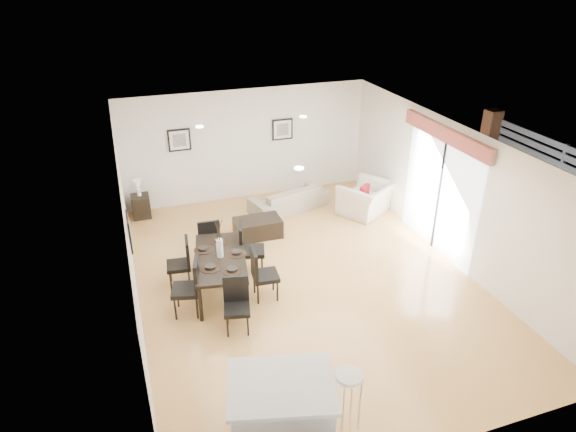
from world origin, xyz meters
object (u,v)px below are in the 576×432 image
object	(u,v)px
side_table	(141,206)
bar_stool	(349,381)
sofa	(289,198)
armchair	(366,198)
coffee_table	(258,228)
dining_chair_foot	(209,238)
dining_chair_wfar	(183,260)
dining_chair_enear	(261,271)
dining_table	(221,260)
dining_chair_efar	(247,246)
dining_chair_head	(237,301)
kitchen_island	(282,411)
dining_chair_wnear	(191,284)

from	to	relation	value
side_table	bar_stool	size ratio (longest dim) A/B	0.70
sofa	armchair	xyz separation A→B (m)	(1.63, -0.80, 0.10)
coffee_table	side_table	xyz separation A→B (m)	(-2.30, 1.75, 0.07)
armchair	dining_chair_foot	size ratio (longest dim) A/B	1.22
dining_chair_wfar	dining_chair_enear	distance (m)	1.48
armchair	coffee_table	size ratio (longest dim) A/B	1.16
dining_table	dining_chair_efar	xyz separation A→B (m)	(0.61, 0.45, -0.08)
dining_chair_wfar	side_table	distance (m)	3.15
armchair	dining_table	bearing A→B (deg)	-5.05
dining_table	dining_chair_head	distance (m)	1.08
dining_chair_enear	dining_chair_foot	bearing A→B (deg)	27.27
dining_chair_foot	dining_table	bearing A→B (deg)	93.04
armchair	side_table	size ratio (longest dim) A/B	2.12
dining_chair_enear	dining_chair_head	bearing A→B (deg)	142.85
armchair	kitchen_island	distance (m)	6.62
dining_chair_enear	kitchen_island	world-z (taller)	dining_chair_enear
dining_chair_efar	side_table	distance (m)	3.53
kitchen_island	bar_stool	size ratio (longest dim) A/B	1.94
kitchen_island	dining_chair_foot	bearing A→B (deg)	104.91
side_table	dining_chair_efar	bearing A→B (deg)	-60.57
dining_chair_enear	dining_chair_wnear	bearing A→B (deg)	96.43
armchair	dining_chair_enear	bearing A→B (deg)	4.22
dining_chair_enear	dining_chair_foot	xyz separation A→B (m)	(-0.61, 1.50, -0.02)
dining_chair_efar	coffee_table	size ratio (longest dim) A/B	1.03
kitchen_island	dining_chair_efar	bearing A→B (deg)	95.86
dining_table	dining_chair_foot	world-z (taller)	dining_chair_foot
sofa	dining_chair_wfar	world-z (taller)	dining_chair_wfar
sofa	coffee_table	world-z (taller)	sofa
dining_chair_efar	dining_table	bearing A→B (deg)	142.02
sofa	side_table	bearing A→B (deg)	-26.87
kitchen_island	dining_chair_head	bearing A→B (deg)	104.61
dining_chair_efar	bar_stool	bearing A→B (deg)	-160.35
dining_chair_wnear	bar_stool	size ratio (longest dim) A/B	1.33
dining_chair_wfar	kitchen_island	size ratio (longest dim) A/B	0.63
dining_chair_efar	sofa	bearing A→B (deg)	-19.49
dining_chair_wnear	kitchen_island	xyz separation A→B (m)	(0.62, -2.91, -0.11)
dining_chair_efar	kitchen_island	world-z (taller)	dining_chair_efar
dining_chair_efar	coffee_table	world-z (taller)	dining_chair_efar
dining_chair_efar	bar_stool	distance (m)	3.83
dining_chair_wfar	dining_chair_head	xyz separation A→B (m)	(0.63, -1.50, -0.01)
dining_chair_foot	armchair	bearing A→B (deg)	-163.49
dining_chair_head	kitchen_island	distance (m)	2.29
dining_table	dining_chair_efar	bearing A→B (deg)	47.04
sofa	bar_stool	distance (m)	6.34
dining_table	dining_chair_wfar	xyz separation A→B (m)	(-0.61, 0.42, -0.12)
dining_chair_foot	coffee_table	size ratio (longest dim) A/B	0.95
dining_chair_wfar	dining_chair_foot	bearing A→B (deg)	143.26
dining_chair_head	side_table	xyz separation A→B (m)	(-1.14, 4.59, -0.24)
dining_chair_wnear	dining_chair_efar	distance (m)	1.52
bar_stool	dining_chair_wfar	bearing A→B (deg)	111.83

